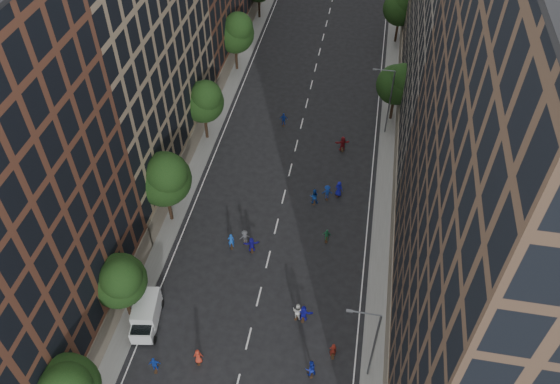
# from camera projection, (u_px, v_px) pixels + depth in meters

# --- Properties ---
(ground) EXTENTS (240.00, 240.00, 0.00)m
(ground) POSITION_uv_depth(u_px,v_px,m) (296.00, 148.00, 66.84)
(ground) COLOR black
(ground) RESTS_ON ground
(sidewalk_left) EXTENTS (4.00, 105.00, 0.15)m
(sidewalk_left) POSITION_uv_depth(u_px,v_px,m) (217.00, 102.00, 73.53)
(sidewalk_left) COLOR slate
(sidewalk_left) RESTS_ON ground
(sidewalk_right) EXTENTS (4.00, 105.00, 0.15)m
(sidewalk_right) POSITION_uv_depth(u_px,v_px,m) (396.00, 121.00, 70.51)
(sidewalk_right) COLOR slate
(sidewalk_right) RESTS_ON ground
(bldg_left_b) EXTENTS (14.00, 26.00, 34.00)m
(bldg_left_b) POSITION_uv_depth(u_px,v_px,m) (101.00, 26.00, 53.76)
(bldg_left_b) COLOR #917B5F
(bldg_left_b) RESTS_ON ground
(bldg_right_a) EXTENTS (14.00, 30.00, 36.00)m
(bldg_right_a) POSITION_uv_depth(u_px,v_px,m) (537.00, 217.00, 34.31)
(bldg_right_a) COLOR #4D3729
(bldg_right_a) RESTS_ON ground
(bldg_right_b) EXTENTS (14.00, 28.00, 33.00)m
(bldg_right_b) POSITION_uv_depth(u_px,v_px,m) (489.00, 21.00, 55.60)
(bldg_right_b) COLOR #6F675B
(bldg_right_b) RESTS_ON ground
(tree_left_1) EXTENTS (4.80, 4.80, 8.21)m
(tree_left_1) POSITION_uv_depth(u_px,v_px,m) (120.00, 280.00, 46.08)
(tree_left_1) COLOR black
(tree_left_1) RESTS_ON ground
(tree_left_2) EXTENTS (5.60, 5.60, 9.45)m
(tree_left_2) POSITION_uv_depth(u_px,v_px,m) (165.00, 177.00, 53.86)
(tree_left_2) COLOR black
(tree_left_2) RESTS_ON ground
(tree_left_3) EXTENTS (5.00, 5.00, 8.58)m
(tree_left_3) POSITION_uv_depth(u_px,v_px,m) (204.00, 100.00, 64.03)
(tree_left_3) COLOR black
(tree_left_3) RESTS_ON ground
(tree_left_4) EXTENTS (5.40, 5.40, 9.08)m
(tree_left_4) POSITION_uv_depth(u_px,v_px,m) (236.00, 32.00, 74.98)
(tree_left_4) COLOR black
(tree_left_4) RESTS_ON ground
(tree_right_a) EXTENTS (5.00, 5.00, 8.39)m
(tree_right_a) POSITION_uv_depth(u_px,v_px,m) (398.00, 83.00, 66.91)
(tree_right_a) COLOR black
(tree_right_a) RESTS_ON ground
(tree_right_b) EXTENTS (5.20, 5.20, 8.83)m
(tree_right_b) POSITION_uv_depth(u_px,v_px,m) (402.00, 6.00, 80.63)
(tree_right_b) COLOR black
(tree_right_b) RESTS_ON ground
(streetlamp_near) EXTENTS (2.64, 0.22, 9.06)m
(streetlamp_near) POSITION_uv_depth(u_px,v_px,m) (372.00, 342.00, 42.35)
(streetlamp_near) COLOR #595B60
(streetlamp_near) RESTS_ON ground
(streetlamp_far) EXTENTS (2.64, 0.22, 9.06)m
(streetlamp_far) POSITION_uv_depth(u_px,v_px,m) (388.00, 99.00, 65.38)
(streetlamp_far) COLOR #595B60
(streetlamp_far) RESTS_ON ground
(cargo_van) EXTENTS (2.82, 4.87, 2.46)m
(cargo_van) POSITION_uv_depth(u_px,v_px,m) (146.00, 315.00, 48.59)
(cargo_van) COLOR white
(cargo_van) RESTS_ON ground
(skater_2) EXTENTS (1.16, 1.06, 1.93)m
(skater_2) POSITION_uv_depth(u_px,v_px,m) (311.00, 368.00, 45.30)
(skater_2) COLOR navy
(skater_2) RESTS_ON ground
(skater_4) EXTENTS (1.08, 0.65, 1.72)m
(skater_4) POSITION_uv_depth(u_px,v_px,m) (155.00, 364.00, 45.67)
(skater_4) COLOR #163DB4
(skater_4) RESTS_ON ground
(skater_5) EXTENTS (1.75, 0.68, 1.85)m
(skater_5) POSITION_uv_depth(u_px,v_px,m) (304.00, 313.00, 49.11)
(skater_5) COLOR #1514A5
(skater_5) RESTS_ON ground
(skater_6) EXTENTS (0.92, 0.70, 1.68)m
(skater_6) POSITION_uv_depth(u_px,v_px,m) (198.00, 357.00, 46.20)
(skater_6) COLOR #AE2E1D
(skater_6) RESTS_ON ground
(skater_7) EXTENTS (0.71, 0.55, 1.75)m
(skater_7) POSITION_uv_depth(u_px,v_px,m) (333.00, 350.00, 46.58)
(skater_7) COLOR maroon
(skater_7) RESTS_ON ground
(skater_8) EXTENTS (1.14, 1.02, 1.92)m
(skater_8) POSITION_uv_depth(u_px,v_px,m) (297.00, 311.00, 49.23)
(skater_8) COLOR silver
(skater_8) RESTS_ON ground
(skater_9) EXTENTS (1.25, 1.01, 1.69)m
(skater_9) POSITION_uv_depth(u_px,v_px,m) (245.00, 237.00, 55.60)
(skater_9) COLOR #48494D
(skater_9) RESTS_ON ground
(skater_10) EXTENTS (0.91, 0.39, 1.54)m
(skater_10) POSITION_uv_depth(u_px,v_px,m) (327.00, 235.00, 55.86)
(skater_10) COLOR #217043
(skater_10) RESTS_ON ground
(skater_11) EXTENTS (1.71, 0.98, 1.76)m
(skater_11) POSITION_uv_depth(u_px,v_px,m) (252.00, 245.00, 54.84)
(skater_11) COLOR #1A139A
(skater_11) RESTS_ON ground
(skater_12) EXTENTS (1.07, 0.88, 1.89)m
(skater_12) POSITION_uv_depth(u_px,v_px,m) (339.00, 189.00, 60.41)
(skater_12) COLOR #121396
(skater_12) RESTS_ON ground
(skater_13) EXTENTS (0.77, 0.61, 1.84)m
(skater_13) POSITION_uv_depth(u_px,v_px,m) (231.00, 241.00, 55.14)
(skater_13) COLOR blue
(skater_13) RESTS_ON ground
(skater_14) EXTENTS (0.98, 0.79, 1.93)m
(skater_14) POSITION_uv_depth(u_px,v_px,m) (314.00, 197.00, 59.55)
(skater_14) COLOR blue
(skater_14) RESTS_ON ground
(skater_15) EXTENTS (1.26, 0.86, 1.79)m
(skater_15) POSITION_uv_depth(u_px,v_px,m) (327.00, 192.00, 60.12)
(skater_15) COLOR navy
(skater_15) RESTS_ON ground
(skater_16) EXTENTS (1.05, 0.51, 1.73)m
(skater_16) POSITION_uv_depth(u_px,v_px,m) (284.00, 120.00, 69.50)
(skater_16) COLOR #163BB6
(skater_16) RESTS_ON ground
(skater_17) EXTENTS (1.89, 1.08, 1.94)m
(skater_17) POSITION_uv_depth(u_px,v_px,m) (343.00, 144.00, 65.90)
(skater_17) COLOR maroon
(skater_17) RESTS_ON ground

